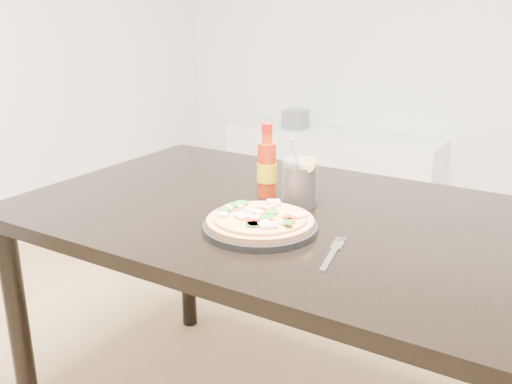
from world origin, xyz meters
The scene contains 8 objects.
dining_table centered at (-0.03, 0.03, 0.67)m, with size 1.40×0.90×0.75m.
plate centered at (0.00, -0.13, 0.76)m, with size 0.28×0.28×0.02m, color black.
pizza centered at (0.00, -0.14, 0.78)m, with size 0.26×0.26×0.03m.
hot_sauce_bottle centered at (-0.12, 0.10, 0.83)m, with size 0.07×0.07×0.21m.
cola_cup centered at (0.00, 0.08, 0.81)m, with size 0.10×0.10×0.19m.
fork centered at (0.21, -0.17, 0.75)m, with size 0.05×0.19×0.00m.
media_console centered at (-0.80, 2.07, 0.25)m, with size 1.40×0.34×0.50m, color white.
cd_stack centered at (-1.05, 2.05, 0.56)m, with size 0.14×0.12×0.13m.
Camera 1 is at (0.67, -1.23, 1.27)m, focal length 40.00 mm.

